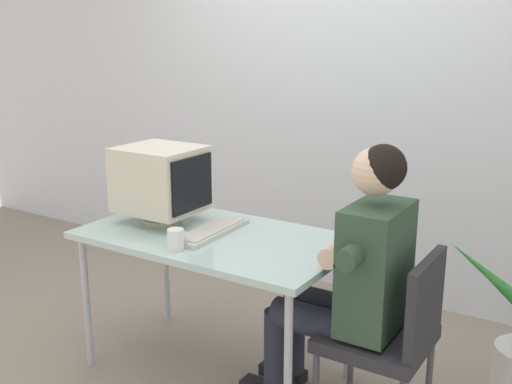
# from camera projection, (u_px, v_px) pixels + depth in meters

# --- Properties ---
(ground_plane) EXTENTS (12.00, 12.00, 0.00)m
(ground_plane) POSITION_uv_depth(u_px,v_px,m) (217.00, 370.00, 3.15)
(ground_plane) COLOR gray
(wall_back) EXTENTS (8.00, 0.10, 3.00)m
(wall_back) POSITION_uv_depth(u_px,v_px,m) (383.00, 68.00, 3.77)
(wall_back) COLOR silver
(wall_back) RESTS_ON ground_plane
(desk) EXTENTS (1.32, 0.75, 0.75)m
(desk) POSITION_uv_depth(u_px,v_px,m) (215.00, 245.00, 2.98)
(desk) COLOR #B7B7BC
(desk) RESTS_ON ground_plane
(crt_monitor) EXTENTS (0.42, 0.36, 0.40)m
(crt_monitor) POSITION_uv_depth(u_px,v_px,m) (161.00, 180.00, 3.12)
(crt_monitor) COLOR beige
(crt_monitor) RESTS_ON desk
(keyboard) EXTENTS (0.16, 0.48, 0.03)m
(keyboard) POSITION_uv_depth(u_px,v_px,m) (211.00, 231.00, 2.97)
(keyboard) COLOR silver
(keyboard) RESTS_ON desk
(office_chair) EXTENTS (0.44, 0.44, 0.82)m
(office_chair) POSITION_uv_depth(u_px,v_px,m) (391.00, 331.00, 2.59)
(office_chair) COLOR #4C4C51
(office_chair) RESTS_ON ground_plane
(person_seated) EXTENTS (0.73, 0.58, 1.27)m
(person_seated) POSITION_uv_depth(u_px,v_px,m) (352.00, 274.00, 2.63)
(person_seated) COLOR #334C38
(person_seated) RESTS_ON ground_plane
(desk_mug) EXTENTS (0.08, 0.09, 0.10)m
(desk_mug) POSITION_uv_depth(u_px,v_px,m) (176.00, 239.00, 2.75)
(desk_mug) COLOR white
(desk_mug) RESTS_ON desk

